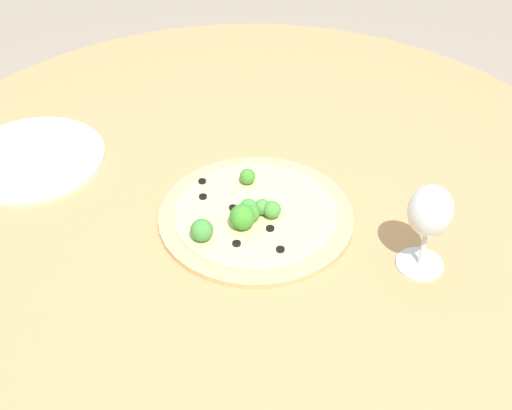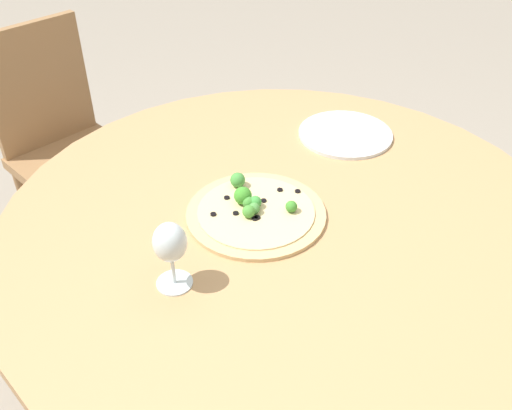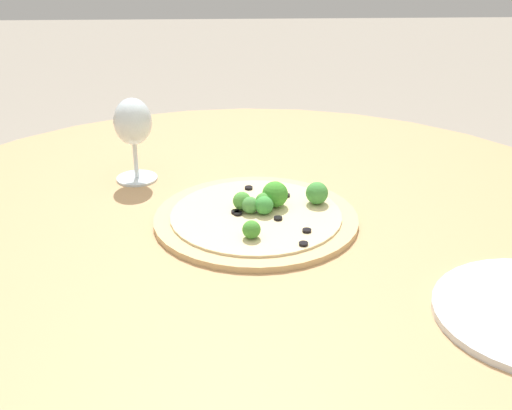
{
  "view_description": "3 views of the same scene",
  "coord_description": "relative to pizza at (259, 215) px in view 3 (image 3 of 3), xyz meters",
  "views": [
    {
      "loc": [
        -0.28,
        -0.95,
        1.56
      ],
      "look_at": [
        -0.01,
        -0.07,
        0.8
      ],
      "focal_mm": 50.0,
      "sensor_mm": 36.0,
      "label": 1
    },
    {
      "loc": [
        1.05,
        -0.15,
        1.61
      ],
      "look_at": [
        -0.01,
        -0.07,
        0.8
      ],
      "focal_mm": 40.0,
      "sensor_mm": 36.0,
      "label": 2
    },
    {
      "loc": [
        0.02,
        0.96,
        1.29
      ],
      "look_at": [
        -0.01,
        -0.07,
        0.8
      ],
      "focal_mm": 50.0,
      "sensor_mm": 36.0,
      "label": 3
    }
  ],
  "objects": [
    {
      "name": "wine_glass",
      "position": [
        0.22,
        -0.18,
        0.09
      ],
      "size": [
        0.08,
        0.08,
        0.15
      ],
      "color": "silver",
      "rests_on": "dining_table"
    },
    {
      "name": "dining_table",
      "position": [
        0.01,
        0.07,
        -0.07
      ],
      "size": [
        1.36,
        1.36,
        0.77
      ],
      "color": "tan",
      "rests_on": "ground_plane"
    },
    {
      "name": "pizza",
      "position": [
        0.0,
        0.0,
        0.0
      ],
      "size": [
        0.33,
        0.33,
        0.06
      ],
      "color": "tan",
      "rests_on": "dining_table"
    }
  ]
}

